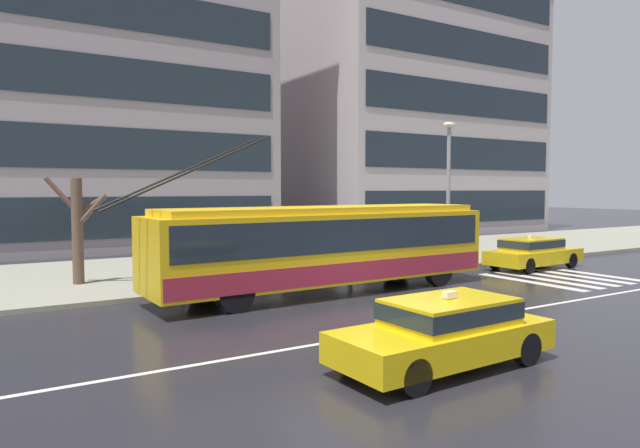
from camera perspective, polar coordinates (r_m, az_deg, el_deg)
The scene contains 18 objects.
ground_plane at distance 15.14m, azimuth 9.30°, elevation -8.97°, with size 160.00×160.00×0.00m, color #24242A.
sidewalk_slab at distance 23.80m, azimuth -7.27°, elevation -4.20°, with size 80.00×10.00×0.14m, color gray.
crosswalk_stripe_edge_near at distance 21.23m, azimuth 20.55°, elevation -5.52°, with size 0.44×4.40×0.01m, color beige.
crosswalk_stripe_inner_a at distance 21.94m, azimuth 22.00°, elevation -5.27°, with size 0.44×4.40×0.01m, color beige.
crosswalk_stripe_center at distance 22.66m, azimuth 23.35°, elevation -5.03°, with size 0.44×4.40×0.01m, color beige.
crosswalk_stripe_inner_b at distance 23.40m, azimuth 24.62°, elevation -4.79°, with size 0.44×4.40×0.01m, color beige.
crosswalk_stripe_edge_far at distance 24.14m, azimuth 25.82°, elevation -4.58°, with size 0.44×4.40×0.01m, color beige.
lane_centre_line at distance 14.27m, azimuth 12.51°, elevation -9.76°, with size 72.00×0.14×0.01m, color silver.
trolleybus at distance 17.71m, azimuth 0.69°, elevation -2.15°, with size 12.63×2.87×4.77m.
taxi_oncoming_near at distance 10.72m, azimuth 12.60°, elevation -10.41°, with size 4.33×1.88×1.39m.
taxi_ahead_of_bus at distance 24.73m, azimuth 20.82°, elevation -2.64°, with size 4.54×2.01×1.39m.
pedestrian_at_shelter at distance 20.62m, azimuth -8.37°, elevation -2.59°, with size 0.48×0.48×1.59m.
pedestrian_approaching_curb at distance 20.86m, azimuth 3.04°, elevation -0.73°, with size 1.31×1.31×2.02m.
pedestrian_walking_past at distance 18.17m, azimuth -14.07°, elevation -3.30°, with size 0.38×0.38×1.68m.
street_lamp at distance 23.81m, azimuth 12.93°, elevation 4.44°, with size 0.60×0.32×5.89m.
street_tree_bare at distance 20.11m, azimuth -23.39°, elevation -0.21°, with size 1.85×1.00×3.55m.
office_tower_corner_left at distance 37.53m, azimuth -25.59°, elevation 16.95°, with size 22.29×15.15×24.35m.
office_tower_corner_right at distance 45.92m, azimuth 8.77°, elevation 11.42°, with size 18.81×13.16×19.15m.
Camera 1 is at (-9.70, -11.15, 3.27)m, focal length 31.48 mm.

